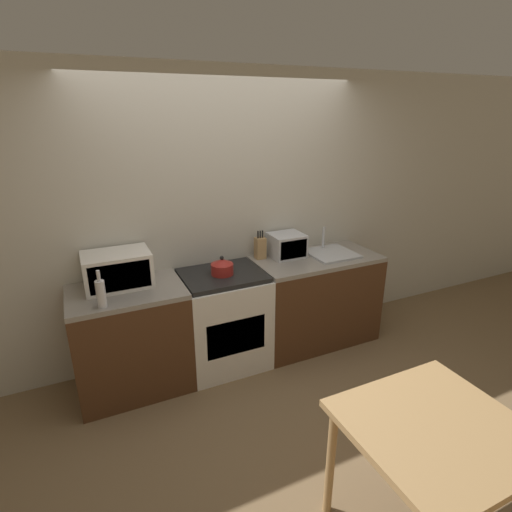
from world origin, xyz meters
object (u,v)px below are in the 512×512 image
(kettle, at_px, (222,267))
(toaster_oven, at_px, (287,245))
(bottle, at_px, (101,293))
(microwave, at_px, (117,269))
(stove_range, at_px, (224,319))
(dining_table, at_px, (435,441))

(kettle, distance_m, toaster_oven, 0.74)
(bottle, xyz_separation_m, toaster_oven, (1.72, 0.38, 0.00))
(bottle, relative_size, toaster_oven, 0.90)
(kettle, distance_m, bottle, 1.02)
(bottle, height_order, toaster_oven, bottle)
(kettle, bearing_deg, microwave, 171.35)
(stove_range, bearing_deg, toaster_oven, 11.44)
(toaster_oven, bearing_deg, microwave, -178.74)
(stove_range, bearing_deg, dining_table, -79.11)
(stove_range, relative_size, dining_table, 1.06)
(toaster_oven, relative_size, dining_table, 0.37)
(microwave, bearing_deg, bottle, -114.66)
(toaster_oven, bearing_deg, dining_table, -98.82)
(kettle, bearing_deg, stove_range, 71.75)
(kettle, relative_size, dining_table, 0.23)
(microwave, height_order, dining_table, microwave)
(stove_range, height_order, toaster_oven, toaster_oven)
(bottle, distance_m, dining_table, 2.27)
(bottle, bearing_deg, microwave, 65.34)
(stove_range, xyz_separation_m, microwave, (-0.84, 0.11, 0.59))
(dining_table, bearing_deg, kettle, 101.14)
(bottle, bearing_deg, toaster_oven, 12.34)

